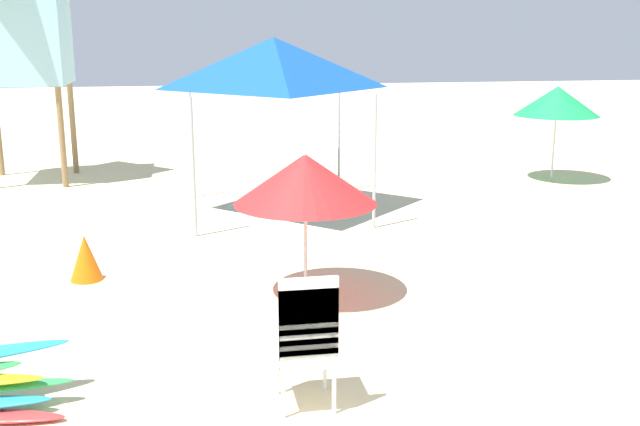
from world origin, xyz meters
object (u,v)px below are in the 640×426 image
at_px(stacked_plastic_chairs, 306,331).
at_px(lifeguard_tower, 19,27).
at_px(popup_canopy, 274,63).
at_px(beach_umbrella_mid, 557,101).
at_px(beach_umbrella_far, 305,179).
at_px(traffic_cone_near, 85,258).

distance_m(stacked_plastic_chairs, lifeguard_tower, 11.67).
xyz_separation_m(popup_canopy, beach_umbrella_mid, (6.05, 1.72, -0.88)).
bearing_deg(popup_canopy, beach_umbrella_far, -92.20).
xyz_separation_m(stacked_plastic_chairs, popup_canopy, (0.58, 7.05, 1.85)).
relative_size(lifeguard_tower, beach_umbrella_mid, 2.16).
bearing_deg(beach_umbrella_mid, lifeguard_tower, 170.15).
bearing_deg(popup_canopy, stacked_plastic_chairs, -94.73).
bearing_deg(beach_umbrella_far, traffic_cone_near, 156.98).
height_order(stacked_plastic_chairs, lifeguard_tower, lifeguard_tower).
bearing_deg(stacked_plastic_chairs, beach_umbrella_mid, 52.89).
relative_size(popup_canopy, beach_umbrella_mid, 1.51).
bearing_deg(traffic_cone_near, beach_umbrella_mid, 29.37).
xyz_separation_m(popup_canopy, lifeguard_tower, (-4.72, 3.59, 0.60)).
xyz_separation_m(lifeguard_tower, traffic_cone_near, (1.92, -6.86, -2.85)).
distance_m(beach_umbrella_mid, traffic_cone_near, 10.26).
height_order(lifeguard_tower, beach_umbrella_mid, lifeguard_tower).
distance_m(stacked_plastic_chairs, beach_umbrella_mid, 11.04).
bearing_deg(traffic_cone_near, beach_umbrella_far, -23.02).
bearing_deg(stacked_plastic_chairs, traffic_cone_near, 120.44).
relative_size(beach_umbrella_far, traffic_cone_near, 2.94).
xyz_separation_m(stacked_plastic_chairs, beach_umbrella_mid, (6.63, 8.77, 0.97)).
height_order(popup_canopy, beach_umbrella_far, popup_canopy).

